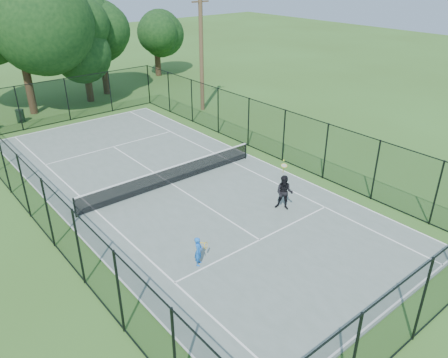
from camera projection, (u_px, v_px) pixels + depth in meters
ground at (172, 185)px, 22.02m from camera, size 120.00×120.00×0.00m
tennis_court at (172, 185)px, 22.01m from camera, size 11.00×24.00×0.06m
tennis_net at (171, 175)px, 21.76m from camera, size 10.08×0.08×0.95m
fence at (170, 158)px, 21.35m from camera, size 13.10×26.10×3.00m
tree_near_left at (18, 29)px, 29.75m from camera, size 7.41×7.41×9.67m
tree_near_mid at (83, 44)px, 33.24m from camera, size 5.58×5.58×7.29m
tree_near_right at (100, 32)px, 34.98m from camera, size 5.76×5.76×7.95m
tree_far_right at (156, 37)px, 41.50m from camera, size 4.48×4.48×5.93m
trash_bin_right at (20, 116)px, 30.39m from camera, size 0.58×0.58×0.92m
utility_pole at (201, 52)px, 31.29m from camera, size 1.40×0.30×8.41m
player_blue at (199, 251)px, 15.93m from camera, size 0.84×0.48×1.16m
player_black at (284, 193)px, 19.45m from camera, size 0.95×1.00×2.23m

